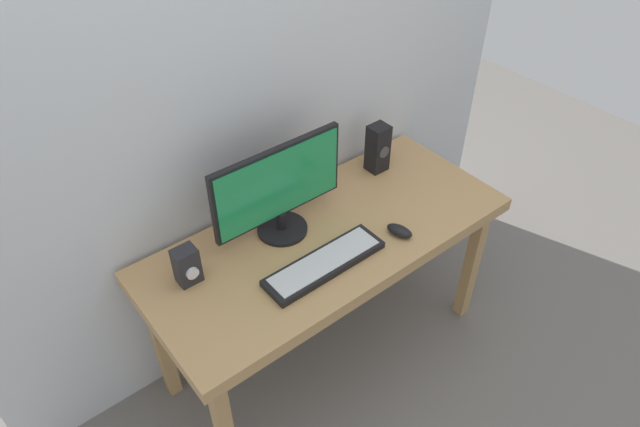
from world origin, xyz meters
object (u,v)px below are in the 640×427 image
(speaker_right, at_px, (378,148))
(monitor, at_px, (279,189))
(keyboard_primary, at_px, (324,263))
(audio_controller, at_px, (187,266))
(mouse, at_px, (399,231))
(desk, at_px, (327,247))

(speaker_right, bearing_deg, monitor, -173.64)
(monitor, relative_size, keyboard_primary, 1.16)
(speaker_right, height_order, audio_controller, speaker_right)
(monitor, bearing_deg, audio_controller, -177.50)
(mouse, bearing_deg, keyboard_primary, 155.78)
(keyboard_primary, height_order, audio_controller, audio_controller)
(mouse, bearing_deg, audio_controller, 142.76)
(desk, relative_size, mouse, 13.68)
(audio_controller, bearing_deg, monitor, 2.50)
(desk, height_order, audio_controller, audio_controller)
(desk, xyz_separation_m, mouse, (0.21, -0.18, 0.09))
(desk, bearing_deg, mouse, -40.10)
(desk, bearing_deg, monitor, 133.61)
(desk, bearing_deg, keyboard_primary, -132.97)
(monitor, bearing_deg, keyboard_primary, -88.71)
(monitor, xyz_separation_m, keyboard_primary, (0.01, -0.26, -0.18))
(mouse, bearing_deg, monitor, 121.51)
(desk, distance_m, monitor, 0.33)
(monitor, xyz_separation_m, mouse, (0.33, -0.31, -0.18))
(desk, xyz_separation_m, monitor, (-0.12, 0.13, 0.27))
(monitor, distance_m, audio_controller, 0.43)
(monitor, bearing_deg, desk, -46.39)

